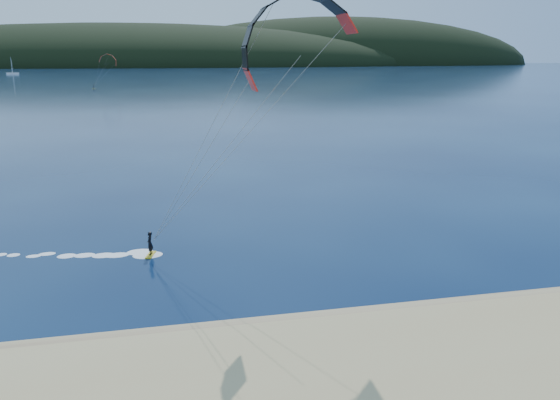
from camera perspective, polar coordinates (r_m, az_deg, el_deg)
The scene contains 6 objects.
ground at distance 21.80m, azimuth -6.42°, elevation -20.70°, with size 1800.00×1800.00×0.00m, color black.
wet_sand at distance 25.53m, azimuth -7.40°, elevation -14.66°, with size 220.00×2.50×0.10m.
headland at distance 762.92m, azimuth -11.79°, elevation 14.42°, with size 1200.00×310.00×140.00m.
kitesurfer_near at distance 29.89m, azimuth 1.00°, elevation 14.63°, with size 23.54×7.18×16.72m.
kitesurfer_far at distance 223.36m, azimuth -18.63°, elevation 14.25°, with size 11.18×6.37×13.33m.
sailboat at distance 430.48m, azimuth -27.60°, elevation 12.39°, with size 8.82×5.50×12.29m.
Camera 1 is at (-1.26, -17.52, 12.90)m, focal length 32.88 mm.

